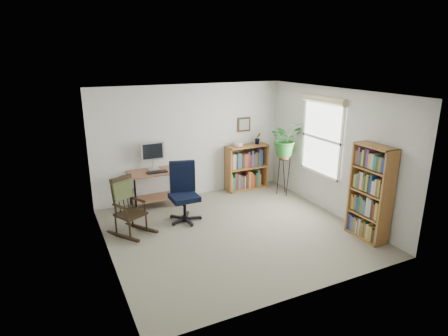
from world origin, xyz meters
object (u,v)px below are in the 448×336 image
desk (156,189)px  low_bookshelf (247,167)px  rocking_chair (130,206)px  tall_bookshelf (371,193)px  office_chair (184,193)px

desk → low_bookshelf: low_bookshelf is taller
rocking_chair → tall_bookshelf: 4.01m
office_chair → rocking_chair: bearing=-161.6°
tall_bookshelf → rocking_chair: bearing=152.7°
desk → low_bookshelf: size_ratio=1.01×
rocking_chair → low_bookshelf: bearing=-5.0°
desk → low_bookshelf: 2.16m
office_chair → tall_bookshelf: (2.55, -1.93, 0.24)m
desk → rocking_chair: bearing=-125.7°
office_chair → low_bookshelf: office_chair is taller
desk → tall_bookshelf: size_ratio=0.65×
desk → rocking_chair: size_ratio=1.01×
rocking_chair → office_chair: bearing=-21.1°
office_chair → tall_bookshelf: size_ratio=0.70×
office_chair → low_bookshelf: bearing=42.1°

